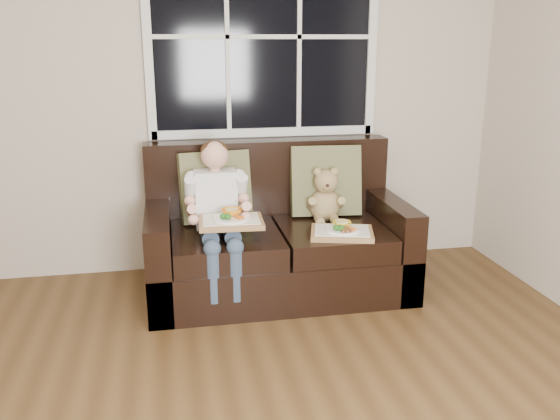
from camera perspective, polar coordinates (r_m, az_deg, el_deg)
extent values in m
cube|color=#B9AB99|center=(4.21, -8.94, 12.06)|extent=(4.50, 0.02, 2.70)
cube|color=black|center=(4.24, -1.62, 16.33)|extent=(1.50, 0.02, 1.25)
cube|color=silver|center=(4.27, -1.52, 7.51)|extent=(1.58, 0.04, 0.06)
cube|color=silver|center=(4.17, -12.67, 15.97)|extent=(0.06, 0.04, 1.37)
cube|color=silver|center=(4.42, 8.87, 16.15)|extent=(0.06, 0.04, 1.37)
cube|color=silver|center=(4.22, -1.59, 16.33)|extent=(1.50, 0.03, 0.03)
cube|color=black|center=(4.00, -0.20, -5.69)|extent=(1.70, 0.90, 0.30)
cube|color=black|center=(3.88, -11.55, -4.32)|extent=(0.15, 0.90, 0.60)
cube|color=black|center=(4.15, 10.39, -2.92)|extent=(0.15, 0.90, 0.60)
cube|color=black|center=(4.21, -1.17, 2.30)|extent=(1.70, 0.18, 0.66)
cube|color=black|center=(3.80, -5.19, -3.33)|extent=(0.68, 0.72, 0.15)
cube|color=black|center=(3.92, 5.05, -2.68)|extent=(0.68, 0.72, 0.15)
cube|color=#676640|center=(3.99, -6.27, 2.25)|extent=(0.49, 0.27, 0.48)
cube|color=#676640|center=(4.12, 4.39, 2.83)|extent=(0.50, 0.26, 0.50)
cube|color=silver|center=(3.84, -6.19, 1.09)|extent=(0.27, 0.16, 0.37)
sphere|color=#DFA088|center=(3.76, -6.30, 5.29)|extent=(0.17, 0.17, 0.17)
ellipsoid|color=#3C2513|center=(3.77, -6.34, 5.71)|extent=(0.17, 0.17, 0.13)
cylinder|color=#324257|center=(3.68, -6.88, -2.03)|extent=(0.10, 0.33, 0.10)
cylinder|color=#324257|center=(3.69, -4.80, -1.92)|extent=(0.10, 0.33, 0.10)
cylinder|color=#324257|center=(3.51, -6.46, -6.43)|extent=(0.09, 0.09, 0.31)
cylinder|color=#324257|center=(3.52, -4.27, -6.29)|extent=(0.09, 0.09, 0.31)
cylinder|color=#DFA088|center=(3.70, -8.50, 1.09)|extent=(0.07, 0.33, 0.26)
cylinder|color=#DFA088|center=(3.72, -3.59, 1.34)|extent=(0.07, 0.33, 0.26)
ellipsoid|color=tan|center=(4.03, 4.33, 0.44)|extent=(0.24, 0.21, 0.23)
sphere|color=tan|center=(3.98, 4.44, 2.73)|extent=(0.18, 0.18, 0.16)
sphere|color=tan|center=(3.95, 3.65, 3.65)|extent=(0.06, 0.06, 0.06)
sphere|color=tan|center=(3.98, 5.23, 3.71)|extent=(0.06, 0.06, 0.06)
sphere|color=tan|center=(3.92, 4.67, 2.30)|extent=(0.06, 0.06, 0.06)
sphere|color=black|center=(3.90, 4.77, 2.36)|extent=(0.02, 0.02, 0.02)
cylinder|color=tan|center=(3.93, 4.05, -1.04)|extent=(0.08, 0.13, 0.06)
cylinder|color=tan|center=(3.95, 5.49, -0.95)|extent=(0.08, 0.13, 0.06)
cube|color=#987245|center=(3.62, -4.74, -1.17)|extent=(0.40, 0.32, 0.03)
cube|color=silver|center=(3.62, -4.75, -0.88)|extent=(0.36, 0.27, 0.01)
cylinder|color=white|center=(3.61, -4.74, -0.78)|extent=(0.22, 0.22, 0.01)
imported|color=orange|center=(3.64, -4.67, -0.19)|extent=(0.13, 0.13, 0.04)
cylinder|color=#D8C375|center=(3.64, -4.67, -0.17)|extent=(0.08, 0.08, 0.02)
ellipsoid|color=#316921|center=(3.56, -5.49, -0.60)|extent=(0.04, 0.04, 0.04)
ellipsoid|color=#316921|center=(3.55, -5.03, -0.64)|extent=(0.04, 0.04, 0.04)
cylinder|color=orange|center=(3.57, -4.00, -0.71)|extent=(0.04, 0.06, 0.01)
cube|color=#987245|center=(3.73, 5.98, -2.22)|extent=(0.45, 0.38, 0.03)
cube|color=silver|center=(3.73, 5.99, -1.95)|extent=(0.39, 0.33, 0.01)
cylinder|color=white|center=(3.71, 6.03, -1.85)|extent=(0.22, 0.22, 0.01)
imported|color=yellow|center=(3.75, 5.99, -1.35)|extent=(0.14, 0.14, 0.03)
cylinder|color=#D8C375|center=(3.75, 6.00, -1.26)|extent=(0.08, 0.08, 0.02)
ellipsoid|color=#316921|center=(3.66, 5.45, -1.70)|extent=(0.04, 0.04, 0.04)
ellipsoid|color=#316921|center=(3.65, 5.93, -1.74)|extent=(0.04, 0.04, 0.04)
cylinder|color=orange|center=(3.68, 6.84, -1.80)|extent=(0.04, 0.06, 0.01)
cylinder|color=brown|center=(3.65, 6.31, -1.88)|extent=(0.03, 0.08, 0.02)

